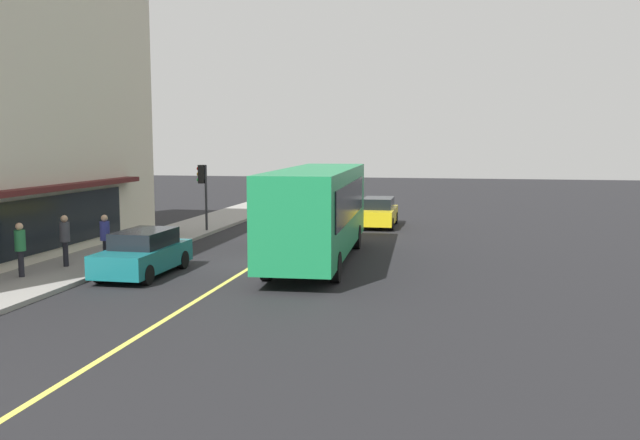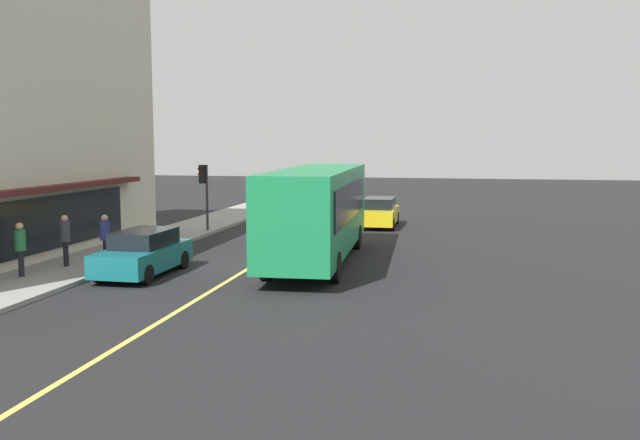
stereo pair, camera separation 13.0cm
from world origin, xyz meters
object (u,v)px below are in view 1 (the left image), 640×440
(pedestrian_waiting, at_px, (20,244))
(car_yellow, at_px, (378,213))
(pedestrian_at_corner, at_px, (65,236))
(traffic_light, at_px, (203,182))
(car_teal, at_px, (143,253))
(pedestrian_near_storefront, at_px, (105,234))
(bus, at_px, (318,210))

(pedestrian_waiting, bearing_deg, car_yellow, -30.47)
(pedestrian_at_corner, distance_m, pedestrian_waiting, 2.01)
(traffic_light, distance_m, pedestrian_waiting, 12.38)
(traffic_light, xyz_separation_m, car_teal, (-10.47, -1.84, -1.79))
(car_yellow, distance_m, pedestrian_near_storefront, 16.06)
(traffic_light, relative_size, pedestrian_at_corner, 1.78)
(traffic_light, xyz_separation_m, car_yellow, (4.26, -8.13, -1.79))
(traffic_light, bearing_deg, car_yellow, -62.32)
(car_teal, relative_size, pedestrian_at_corner, 2.39)
(pedestrian_at_corner, bearing_deg, car_teal, -94.29)
(bus, distance_m, car_yellow, 11.28)
(pedestrian_near_storefront, bearing_deg, pedestrian_waiting, 150.40)
(car_teal, distance_m, pedestrian_near_storefront, 2.16)
(traffic_light, height_order, pedestrian_near_storefront, traffic_light)
(pedestrian_at_corner, relative_size, pedestrian_waiting, 1.02)
(traffic_light, relative_size, car_teal, 0.74)
(pedestrian_near_storefront, bearing_deg, pedestrian_at_corner, 121.25)
(car_teal, xyz_separation_m, pedestrian_at_corner, (0.23, 3.04, 0.50))
(car_yellow, bearing_deg, pedestrian_at_corner, 147.27)
(car_teal, height_order, pedestrian_waiting, pedestrian_waiting)
(car_yellow, xyz_separation_m, car_teal, (-14.73, 6.28, 0.00))
(car_teal, bearing_deg, car_yellow, -23.10)
(car_yellow, bearing_deg, traffic_light, 117.68)
(traffic_light, distance_m, pedestrian_at_corner, 10.39)
(car_teal, bearing_deg, pedestrian_at_corner, 85.71)
(car_yellow, height_order, car_teal, same)
(pedestrian_near_storefront, bearing_deg, car_yellow, -30.64)
(bus, distance_m, car_teal, 6.49)
(bus, xyz_separation_m, pedestrian_near_storefront, (-2.64, 7.18, -0.77))
(bus, bearing_deg, pedestrian_near_storefront, 110.22)
(pedestrian_waiting, height_order, pedestrian_near_storefront, pedestrian_near_storefront)
(car_teal, bearing_deg, pedestrian_near_storefront, 64.13)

